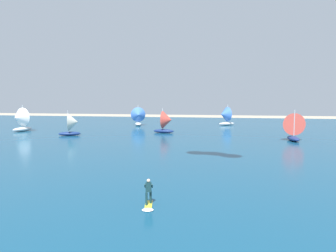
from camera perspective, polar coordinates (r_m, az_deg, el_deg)
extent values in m
cube|color=navy|center=(55.32, 6.17, -1.65)|extent=(160.00, 90.00, 0.10)
cube|color=yellow|center=(20.11, -3.59, -14.20)|extent=(0.67, 1.45, 0.05)
cylinder|color=#143338|center=(19.81, -3.98, -13.21)|extent=(0.14, 0.14, 0.80)
cylinder|color=#143338|center=(20.13, -3.21, -12.89)|extent=(0.14, 0.14, 0.80)
cube|color=#143338|center=(19.76, -3.60, -11.13)|extent=(0.39, 0.28, 0.60)
sphere|color=beige|center=(19.64, -3.61, -9.98)|extent=(0.22, 0.22, 0.22)
cylinder|color=#143338|center=(19.83, -4.24, -10.92)|extent=(0.17, 0.51, 0.39)
cylinder|color=#143338|center=(19.81, -2.95, -10.93)|extent=(0.17, 0.51, 0.39)
ellipsoid|color=white|center=(19.21, -3.74, -15.11)|extent=(0.79, 0.71, 0.08)
ellipsoid|color=silver|center=(66.71, -25.16, -0.53)|extent=(2.55, 4.57, 0.81)
cylinder|color=silver|center=(66.65, -25.12, 1.69)|extent=(0.14, 0.14, 4.33)
cone|color=white|center=(66.05, -25.74, 1.44)|extent=(4.00, 2.77, 3.64)
ellipsoid|color=navy|center=(56.30, -17.64, -1.34)|extent=(3.91, 2.49, 0.69)
cylinder|color=silver|center=(56.11, -17.88, 0.88)|extent=(0.12, 0.12, 3.70)
cone|color=silver|center=(56.04, -17.05, 0.71)|extent=(2.61, 3.48, 3.11)
ellipsoid|color=navy|center=(51.05, 22.03, -2.14)|extent=(1.71, 4.12, 0.75)
cylinder|color=silver|center=(50.62, 22.19, 0.51)|extent=(0.13, 0.13, 4.01)
cone|color=#D84C3F|center=(51.47, 21.89, 0.37)|extent=(3.51, 2.04, 3.37)
ellipsoid|color=navy|center=(57.53, -0.81, -0.93)|extent=(3.99, 1.71, 0.73)
cylinder|color=silver|center=(57.37, -0.99, 1.36)|extent=(0.12, 0.12, 3.88)
cone|color=#D84C3F|center=(57.16, -0.17, 1.15)|extent=(2.01, 3.41, 3.26)
ellipsoid|color=white|center=(72.32, -5.49, 0.38)|extent=(2.48, 4.25, 0.75)
cylinder|color=silver|center=(72.34, -5.51, 2.27)|extent=(0.13, 0.13, 4.02)
cone|color=#3F72CC|center=(71.47, -5.49, 2.07)|extent=(3.74, 2.65, 3.38)
ellipsoid|color=silver|center=(74.00, 10.74, 0.43)|extent=(4.18, 3.42, 0.77)
cylinder|color=silver|center=(73.93, 10.89, 2.30)|extent=(0.13, 0.13, 4.09)
cone|color=#3F72CC|center=(73.44, 10.32, 2.13)|extent=(3.38, 3.85, 3.43)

